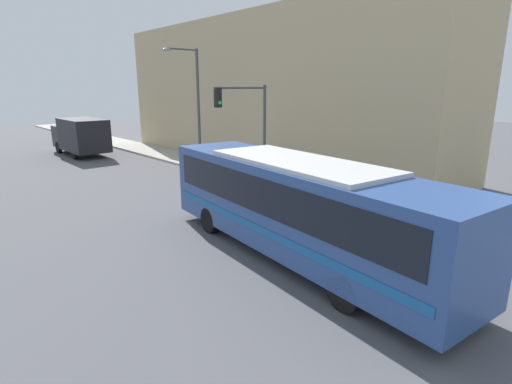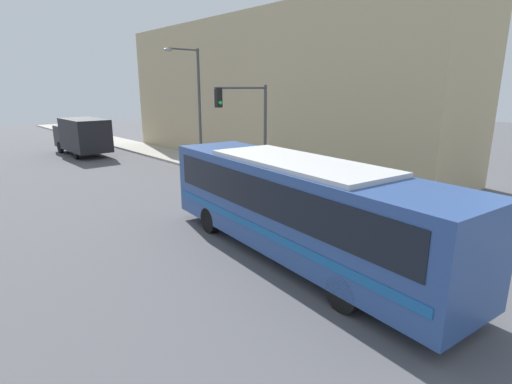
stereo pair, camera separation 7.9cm
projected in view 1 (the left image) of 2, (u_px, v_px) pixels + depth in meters
ground_plane at (347, 267)px, 11.77m from camera, size 120.00×120.00×0.00m
sidewalk at (175, 157)px, 30.06m from camera, size 2.89×70.00×0.14m
building_facade at (266, 92)px, 27.89m from camera, size 6.00×27.51×9.67m
city_bus at (297, 202)px, 12.06m from camera, size 3.70×11.32×3.07m
delivery_truck at (80, 135)px, 30.82m from camera, size 2.45×6.56×2.84m
fire_hydrant at (377, 202)px, 16.51m from camera, size 0.27×0.36×0.79m
traffic_light_pole at (248, 117)px, 20.21m from camera, size 3.28×0.35×5.12m
parking_meter at (248, 163)px, 22.40m from camera, size 0.14×0.14×1.27m
street_lamp at (194, 98)px, 25.23m from camera, size 2.43×0.28×7.32m
pedestrian_near_corner at (273, 162)px, 23.05m from camera, size 0.34×0.34×1.61m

